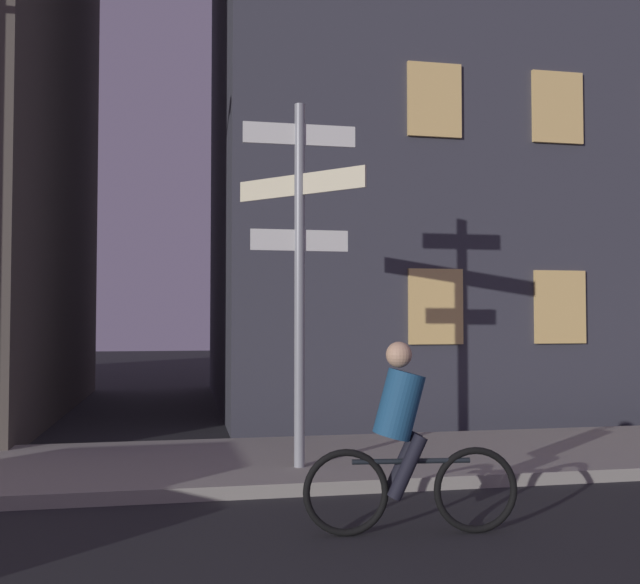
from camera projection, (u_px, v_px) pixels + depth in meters
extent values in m
cube|color=gray|center=(178.00, 466.00, 8.40)|extent=(40.00, 2.88, 0.14)
cylinder|color=gray|center=(300.00, 284.00, 8.10)|extent=(0.12, 0.12, 4.12)
cube|color=white|center=(300.00, 135.00, 8.16)|extent=(1.30, 0.03, 0.24)
cube|color=beige|center=(300.00, 185.00, 8.14)|extent=(1.26, 1.26, 0.24)
cube|color=white|center=(300.00, 240.00, 8.12)|extent=(1.12, 0.03, 0.24)
torus|color=black|center=(476.00, 490.00, 6.02)|extent=(0.72, 0.14, 0.72)
torus|color=black|center=(346.00, 492.00, 5.93)|extent=(0.72, 0.14, 0.72)
cylinder|color=black|center=(411.00, 461.00, 5.98)|extent=(1.00, 0.15, 0.04)
cylinder|color=navy|center=(399.00, 404.00, 5.99)|extent=(0.48, 0.37, 0.61)
sphere|color=tan|center=(399.00, 355.00, 6.01)|extent=(0.22, 0.22, 0.22)
cylinder|color=black|center=(403.00, 463.00, 6.07)|extent=(0.35, 0.16, 0.55)
cylinder|color=black|center=(407.00, 467.00, 5.89)|extent=(0.35, 0.16, 0.55)
cube|color=#F2C672|center=(436.00, 306.00, 11.35)|extent=(0.90, 0.06, 1.20)
cube|color=#F2C672|center=(560.00, 307.00, 11.75)|extent=(0.90, 0.06, 1.20)
cube|color=#F2C672|center=(434.00, 100.00, 11.47)|extent=(0.90, 0.06, 1.20)
cube|color=#F2C672|center=(557.00, 107.00, 11.88)|extent=(0.90, 0.06, 1.20)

